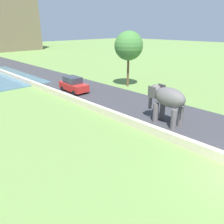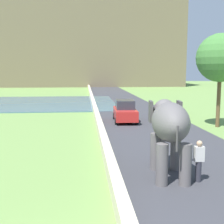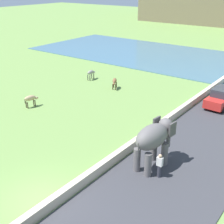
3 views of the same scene
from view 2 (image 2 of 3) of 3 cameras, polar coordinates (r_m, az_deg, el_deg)
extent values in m
cube|color=#38383D|center=(25.44, 5.74, -1.48)|extent=(7.00, 120.00, 0.06)
cube|color=beige|center=(22.98, -2.64, -1.74)|extent=(0.40, 110.00, 0.63)
cube|color=#75664C|center=(88.83, -9.47, 12.27)|extent=(64.00, 28.00, 22.01)
ellipsoid|color=#605B5B|center=(11.60, 11.09, -1.86)|extent=(1.67, 2.83, 1.50)
cylinder|color=#605B5B|center=(12.69, 8.32, -7.60)|extent=(0.44, 0.44, 1.60)
cylinder|color=#605B5B|center=(12.83, 12.07, -7.52)|extent=(0.44, 0.44, 1.60)
cylinder|color=#605B5B|center=(11.03, 9.54, -10.03)|extent=(0.44, 0.44, 1.60)
cylinder|color=#605B5B|center=(11.19, 13.86, -9.90)|extent=(0.44, 0.44, 1.60)
ellipsoid|color=#605B5B|center=(12.95, 9.99, 0.03)|extent=(1.09, 1.00, 1.10)
cube|color=#484444|center=(12.73, 7.43, 0.11)|extent=(0.19, 0.71, 0.90)
cube|color=#484444|center=(12.92, 12.72, 0.10)|extent=(0.19, 0.71, 0.90)
cylinder|color=#605B5B|center=(13.56, 9.58, -3.42)|extent=(0.28, 0.28, 1.50)
cone|color=silver|center=(13.38, 8.74, -1.59)|extent=(0.18, 0.57, 0.17)
cone|color=silver|center=(13.45, 10.59, -1.58)|extent=(0.18, 0.57, 0.17)
cylinder|color=#484444|center=(10.39, 12.35, -5.01)|extent=(0.08, 0.08, 0.90)
cylinder|color=#33333D|center=(11.78, 16.17, -10.98)|extent=(0.22, 0.22, 0.85)
cube|color=silver|center=(11.58, 16.31, -7.67)|extent=(0.36, 0.22, 0.56)
sphere|color=tan|center=(11.48, 16.39, -5.80)|extent=(0.22, 0.22, 0.22)
cube|color=red|center=(24.20, 2.50, -0.32)|extent=(1.87, 4.07, 0.80)
cube|color=#2D333D|center=(24.30, 2.47, 1.50)|extent=(1.54, 2.26, 0.70)
cylinder|color=black|center=(23.08, 4.79, -1.76)|extent=(0.21, 0.61, 0.60)
cylinder|color=black|center=(22.92, 0.78, -1.79)|extent=(0.21, 0.61, 0.60)
cylinder|color=black|center=(25.62, 4.03, -0.78)|extent=(0.21, 0.61, 0.60)
cylinder|color=black|center=(25.48, 0.42, -0.80)|extent=(0.21, 0.61, 0.60)
cylinder|color=brown|center=(23.35, 19.70, 1.96)|extent=(0.28, 0.28, 3.86)
sphere|color=#427A38|center=(23.26, 20.07, 9.72)|extent=(3.52, 3.52, 3.52)
camera|label=1|loc=(11.57, -82.67, 16.39)|focal=34.44mm
camera|label=3|loc=(13.67, 107.30, 27.98)|focal=49.29mm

